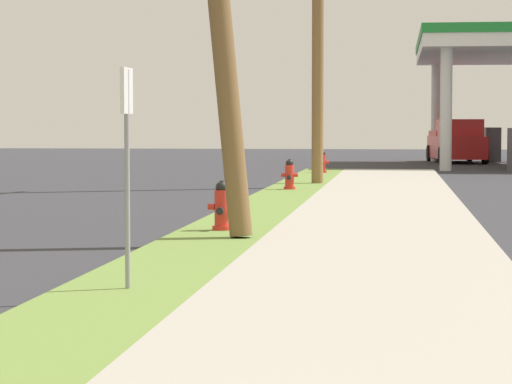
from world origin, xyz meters
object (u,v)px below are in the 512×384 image
object	(u,v)px
fire_hydrant_second	(222,208)
street_sign_post	(127,131)
fire_hydrant_fourth	(323,163)
fire_hydrant_third	(289,176)
truck_red_at_forecourt	(457,143)

from	to	relation	value
fire_hydrant_second	street_sign_post	size ratio (longest dim) A/B	0.35
fire_hydrant_fourth	fire_hydrant_third	bearing A→B (deg)	-90.99
fire_hydrant_third	street_sign_post	bearing A→B (deg)	-89.82
fire_hydrant_fourth	street_sign_post	size ratio (longest dim) A/B	0.35
fire_hydrant_third	street_sign_post	xyz separation A→B (m)	(0.05, -17.00, 1.19)
fire_hydrant_second	truck_red_at_forecourt	bearing A→B (deg)	81.43
fire_hydrant_second	truck_red_at_forecourt	size ratio (longest dim) A/B	0.13
street_sign_post	truck_red_at_forecourt	size ratio (longest dim) A/B	0.38
fire_hydrant_second	street_sign_post	world-z (taller)	street_sign_post
fire_hydrant_fourth	truck_red_at_forecourt	size ratio (longest dim) A/B	0.13
fire_hydrant_second	truck_red_at_forecourt	world-z (taller)	truck_red_at_forecourt
fire_hydrant_third	street_sign_post	size ratio (longest dim) A/B	0.35
fire_hydrant_third	truck_red_at_forecourt	xyz separation A→B (m)	(5.32, 24.32, 0.47)
fire_hydrant_second	fire_hydrant_third	world-z (taller)	same
fire_hydrant_third	fire_hydrant_fourth	bearing A→B (deg)	89.01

